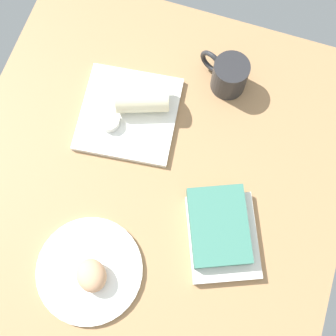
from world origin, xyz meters
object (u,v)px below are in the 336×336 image
object	(u,v)px
breakfast_wrap	(142,98)
book_stack	(221,232)
round_plate	(90,270)
scone_pastry	(91,275)
coffee_mug	(228,75)
square_plate	(129,114)
sauce_cup	(109,121)

from	to	relation	value
breakfast_wrap	book_stack	size ratio (longest dim) A/B	0.52
round_plate	scone_pastry	distance (cm)	3.68
scone_pastry	round_plate	bearing A→B (deg)	57.14
round_plate	coffee_mug	size ratio (longest dim) A/B	1.82
scone_pastry	square_plate	world-z (taller)	scone_pastry
round_plate	sauce_cup	bearing A→B (deg)	12.48
coffee_mug	scone_pastry	bearing A→B (deg)	164.76
scone_pastry	coffee_mug	distance (cm)	55.98
scone_pastry	breakfast_wrap	size ratio (longest dim) A/B	0.58
breakfast_wrap	coffee_mug	world-z (taller)	coffee_mug
round_plate	scone_pastry	xyz separation A→B (cm)	(-0.88, -1.36, 3.30)
round_plate	book_stack	xyz separation A→B (cm)	(16.67, -24.83, 1.88)
sauce_cup	coffee_mug	bearing A→B (deg)	-50.32
book_stack	square_plate	bearing A→B (deg)	54.17
scone_pastry	sauce_cup	size ratio (longest dim) A/B	1.45
sauce_cup	square_plate	bearing A→B (deg)	-39.36
scone_pastry	breakfast_wrap	xyz separation A→B (cm)	(41.68, 2.90, 0.99)
breakfast_wrap	book_stack	world-z (taller)	breakfast_wrap
sauce_cup	coffee_mug	world-z (taller)	coffee_mug
scone_pastry	book_stack	bearing A→B (deg)	-53.20
square_plate	book_stack	size ratio (longest dim) A/B	0.97
coffee_mug	breakfast_wrap	bearing A→B (deg)	124.97
breakfast_wrap	coffee_mug	bearing A→B (deg)	-74.63
book_stack	scone_pastry	bearing A→B (deg)	126.80
round_plate	book_stack	world-z (taller)	book_stack
round_plate	square_plate	size ratio (longest dim) A/B	1.01
sauce_cup	breakfast_wrap	size ratio (longest dim) A/B	0.40
book_stack	coffee_mug	bearing A→B (deg)	13.50
square_plate	breakfast_wrap	size ratio (longest dim) A/B	1.86
scone_pastry	square_plate	bearing A→B (deg)	8.17
scone_pastry	coffee_mug	bearing A→B (deg)	-15.24
scone_pastry	book_stack	xyz separation A→B (cm)	(17.55, -23.47, -1.43)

